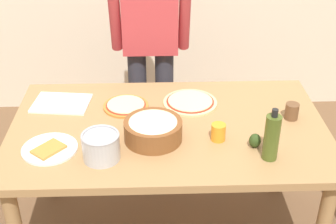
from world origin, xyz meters
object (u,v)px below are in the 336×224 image
person_cook (150,37)px  steel_pot (101,146)px  plate_with_slice (50,149)px  cup_small_brown (292,111)px  popcorn_bowl (153,128)px  cup_orange (218,132)px  dining_table (168,140)px  pizza_cooked_on_tray (126,106)px  cutting_board_white (62,103)px  avocado (255,141)px  olive_oil_bottle (272,137)px  pizza_raw_on_board (190,102)px

person_cook → steel_pot: bearing=-102.4°
plate_with_slice → cup_small_brown: size_ratio=3.06×
popcorn_bowl → steel_pot: steel_pot is taller
cup_orange → cup_small_brown: same height
dining_table → cup_orange: cup_orange is taller
person_cook → cup_orange: person_cook is taller
pizza_cooked_on_tray → cup_small_brown: bearing=-9.6°
pizza_cooked_on_tray → person_cook: bearing=76.4°
cutting_board_white → avocado: avocado is taller
person_cook → cup_orange: size_ratio=19.06×
pizza_cooked_on_tray → steel_pot: (-0.09, -0.46, 0.06)m
avocado → popcorn_bowl: bearing=170.4°
olive_oil_bottle → cup_small_brown: size_ratio=3.01×
popcorn_bowl → cup_small_brown: size_ratio=3.29×
dining_table → cup_small_brown: cup_small_brown is taller
pizza_cooked_on_tray → olive_oil_bottle: 0.83m
cup_orange → cup_small_brown: bearing=24.4°
dining_table → cutting_board_white: bearing=157.5°
steel_pot → cutting_board_white: steel_pot is taller
popcorn_bowl → cup_small_brown: 0.73m
person_cook → cutting_board_white: bearing=-133.3°
pizza_cooked_on_tray → steel_pot: 0.47m
steel_pot → cup_small_brown: steel_pot is taller
popcorn_bowl → steel_pot: (-0.23, -0.15, 0.00)m
dining_table → avocado: avocado is taller
avocado → steel_pot: bearing=-174.7°
dining_table → olive_oil_bottle: bearing=-32.9°
plate_with_slice → pizza_cooked_on_tray: bearing=49.0°
cup_orange → pizza_cooked_on_tray: bearing=144.3°
popcorn_bowl → cup_small_brown: bearing=13.3°
avocado → cutting_board_white: bearing=155.7°
olive_oil_bottle → steel_pot: (-0.76, 0.02, -0.05)m
olive_oil_bottle → popcorn_bowl: bearing=162.1°
pizza_raw_on_board → cup_small_brown: 0.54m
plate_with_slice → steel_pot: bearing=-15.7°
plate_with_slice → cutting_board_white: 0.44m
cup_small_brown → popcorn_bowl: bearing=-166.7°
pizza_raw_on_board → plate_with_slice: 0.81m
pizza_raw_on_board → cup_orange: size_ratio=3.47×
steel_pot → popcorn_bowl: bearing=31.8°
pizza_raw_on_board → steel_pot: 0.66m
person_cook → cup_small_brown: size_ratio=19.06×
dining_table → person_cook: size_ratio=0.99×
popcorn_bowl → olive_oil_bottle: size_ratio=1.09×
dining_table → pizza_raw_on_board: pizza_raw_on_board is taller
popcorn_bowl → steel_pot: 0.28m
cutting_board_white → steel_pot: bearing=-62.5°
plate_with_slice → popcorn_bowl: size_ratio=0.93×
plate_with_slice → pizza_raw_on_board: bearing=31.2°
cup_orange → avocado: size_ratio=1.21×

